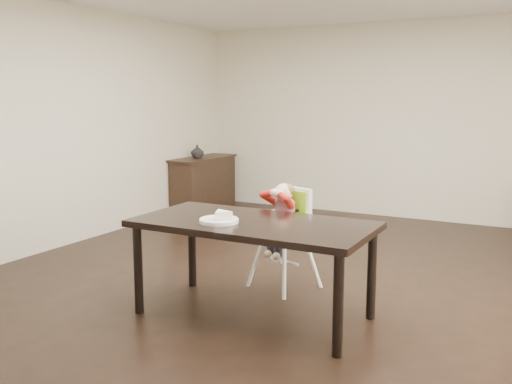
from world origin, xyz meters
TOP-DOWN VIEW (x-y plane):
  - ground at (0.00, 0.00)m, footprint 7.00×7.00m
  - room_walls at (0.00, 0.00)m, footprint 6.02×7.02m
  - dining_table at (-0.10, -0.71)m, footprint 1.80×0.90m
  - high_chair at (-0.17, 0.04)m, footprint 0.50×0.50m
  - plate at (-0.30, -0.86)m, footprint 0.39×0.39m
  - sideboard at (-2.78, 2.70)m, footprint 0.44×1.26m
  - vase at (-2.78, 2.55)m, footprint 0.21×0.22m

SIDE VIEW (x-z plane):
  - ground at x=0.00m, z-range 0.00..0.00m
  - sideboard at x=-2.78m, z-range 0.00..0.79m
  - high_chair at x=-0.17m, z-range 0.19..1.13m
  - dining_table at x=-0.10m, z-range 0.30..1.05m
  - plate at x=-0.30m, z-range 0.74..0.82m
  - vase at x=-2.78m, z-range 0.79..0.98m
  - room_walls at x=0.00m, z-range 0.50..3.21m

